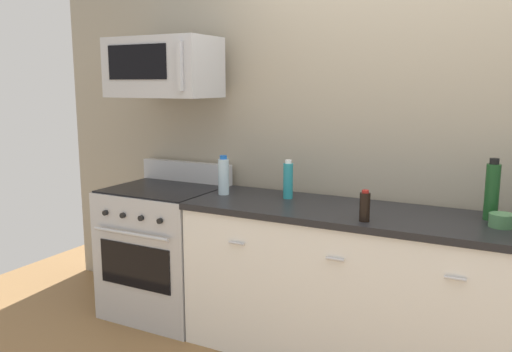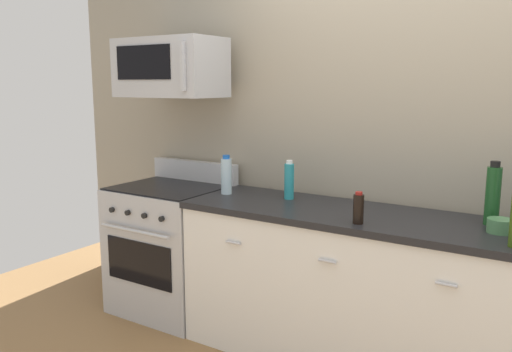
{
  "view_description": "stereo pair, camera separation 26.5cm",
  "coord_description": "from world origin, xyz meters",
  "views": [
    {
      "loc": [
        0.56,
        -2.87,
        1.64
      ],
      "look_at": [
        -0.92,
        -0.05,
        1.08
      ],
      "focal_mm": 36.58,
      "sensor_mm": 36.0,
      "label": 1
    },
    {
      "loc": [
        0.79,
        -2.74,
        1.64
      ],
      "look_at": [
        -0.92,
        -0.05,
        1.08
      ],
      "focal_mm": 36.58,
      "sensor_mm": 36.0,
      "label": 2
    }
  ],
  "objects": [
    {
      "name": "bottle_dish_soap",
      "position": [
        -0.77,
        0.11,
        1.04
      ],
      "size": [
        0.06,
        0.06,
        0.25
      ],
      "color": "teal",
      "rests_on": "countertop_slab"
    },
    {
      "name": "counter_unit",
      "position": [
        -0.0,
        -0.0,
        0.46
      ],
      "size": [
        2.62,
        0.66,
        0.92
      ],
      "color": "white",
      "rests_on": "ground_plane"
    },
    {
      "name": "bottle_water_clear",
      "position": [
        -1.2,
        0.03,
        1.04
      ],
      "size": [
        0.07,
        0.07,
        0.26
      ],
      "color": "silver",
      "rests_on": "countertop_slab"
    },
    {
      "name": "back_wall",
      "position": [
        0.0,
        0.41,
        1.35
      ],
      "size": [
        5.71,
        0.1,
        2.7
      ],
      "primitive_type": "cube",
      "color": "#9E937F",
      "rests_on": "ground_plane"
    },
    {
      "name": "range_oven",
      "position": [
        -1.69,
        0.0,
        0.47
      ],
      "size": [
        0.76,
        0.69,
        1.07
      ],
      "color": "#B7BABF",
      "rests_on": "ground_plane"
    },
    {
      "name": "bowl_green_glaze",
      "position": [
        0.47,
        0.0,
        0.96
      ],
      "size": [
        0.12,
        0.12,
        0.07
      ],
      "color": "#477A4C",
      "rests_on": "countertop_slab"
    },
    {
      "name": "bottle_wine_green",
      "position": [
        0.41,
        0.14,
        1.08
      ],
      "size": [
        0.07,
        0.07,
        0.33
      ],
      "color": "#19471E",
      "rests_on": "countertop_slab"
    },
    {
      "name": "microwave",
      "position": [
        -1.69,
        0.05,
        1.75
      ],
      "size": [
        0.74,
        0.44,
        0.4
      ],
      "color": "#B7BABF"
    },
    {
      "name": "bottle_soy_sauce_dark",
      "position": [
        -0.18,
        -0.21,
        1.0
      ],
      "size": [
        0.06,
        0.06,
        0.17
      ],
      "color": "black",
      "rests_on": "countertop_slab"
    }
  ]
}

